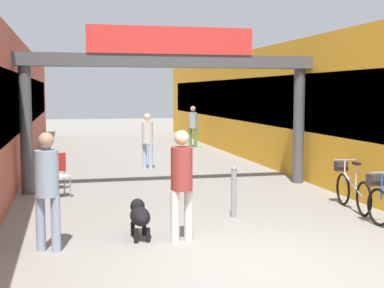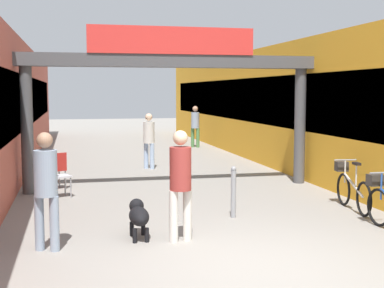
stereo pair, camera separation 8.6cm
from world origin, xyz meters
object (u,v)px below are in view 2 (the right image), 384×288
at_px(dog_on_leash, 138,215).
at_px(bicycle_silver_second, 351,188).
at_px(pedestrian_elderly_walking, 195,124).
at_px(cafe_chair_aluminium_nearer, 57,173).
at_px(cafe_chair_red_farther, 57,167).
at_px(pedestrian_with_dog, 180,178).
at_px(pedestrian_carrying_crate, 149,137).
at_px(bollard_post_metal, 233,191).
at_px(pedestrian_companion, 46,183).

distance_m(dog_on_leash, bicycle_silver_second, 4.54).
bearing_deg(pedestrian_elderly_walking, cafe_chair_aluminium_nearer, -118.88).
xyz_separation_m(bicycle_silver_second, cafe_chair_red_farther, (-5.78, 3.57, 0.10)).
xyz_separation_m(pedestrian_with_dog, pedestrian_carrying_crate, (0.64, 8.00, -0.04)).
xyz_separation_m(pedestrian_with_dog, bollard_post_metal, (1.28, 1.35, -0.52)).
xyz_separation_m(bicycle_silver_second, cafe_chair_aluminium_nearer, (-5.75, 2.54, 0.10)).
distance_m(pedestrian_elderly_walking, dog_on_leash, 14.11).
height_order(pedestrian_with_dog, bicycle_silver_second, pedestrian_with_dog).
bearing_deg(bollard_post_metal, bicycle_silver_second, 3.00).
xyz_separation_m(cafe_chair_aluminium_nearer, cafe_chair_red_farther, (-0.03, 1.03, 0.00)).
distance_m(pedestrian_companion, bollard_post_metal, 3.63).
bearing_deg(pedestrian_elderly_walking, cafe_chair_red_farther, -121.76).
distance_m(dog_on_leash, cafe_chair_red_farther, 4.92).
height_order(bicycle_silver_second, cafe_chair_aluminium_nearer, bicycle_silver_second).
distance_m(bollard_post_metal, cafe_chair_aluminium_nearer, 4.22).
distance_m(pedestrian_with_dog, pedestrian_elderly_walking, 14.26).
bearing_deg(bollard_post_metal, cafe_chair_aluminium_nearer, 140.76).
xyz_separation_m(pedestrian_elderly_walking, bicycle_silver_second, (0.34, -12.35, -0.56)).
distance_m(pedestrian_carrying_crate, bicycle_silver_second, 7.24).
xyz_separation_m(dog_on_leash, cafe_chair_aluminium_nearer, (-1.36, 3.68, 0.17)).
xyz_separation_m(pedestrian_elderly_walking, bollard_post_metal, (-2.15, -12.48, -0.51)).
bearing_deg(pedestrian_carrying_crate, bollard_post_metal, -84.47).
bearing_deg(pedestrian_with_dog, cafe_chair_red_farther, 111.71).
bearing_deg(bicycle_silver_second, pedestrian_elderly_walking, 91.57).
bearing_deg(cafe_chair_aluminium_nearer, cafe_chair_red_farther, 91.41).
xyz_separation_m(pedestrian_carrying_crate, pedestrian_elderly_walking, (2.79, 5.84, 0.03)).
relative_size(dog_on_leash, cafe_chair_aluminium_nearer, 0.90).
relative_size(pedestrian_with_dog, bicycle_silver_second, 1.04).
xyz_separation_m(bollard_post_metal, cafe_chair_aluminium_nearer, (-3.27, 2.67, 0.05)).
relative_size(pedestrian_elderly_walking, dog_on_leash, 2.18).
bearing_deg(pedestrian_companion, pedestrian_carrying_crate, 71.72).
relative_size(pedestrian_companion, bollard_post_metal, 1.82).
bearing_deg(bollard_post_metal, pedestrian_elderly_walking, 80.23).
bearing_deg(dog_on_leash, pedestrian_elderly_walking, 73.30).
bearing_deg(cafe_chair_red_farther, bollard_post_metal, -48.32).
bearing_deg(pedestrian_elderly_walking, pedestrian_companion, -111.42).
relative_size(pedestrian_companion, pedestrian_carrying_crate, 1.04).
xyz_separation_m(pedestrian_companion, cafe_chair_aluminium_nearer, (0.04, 4.08, -0.47)).
xyz_separation_m(pedestrian_companion, pedestrian_elderly_walking, (5.45, 13.90, -0.01)).
xyz_separation_m(pedestrian_with_dog, cafe_chair_red_farther, (-2.01, 5.05, -0.47)).
distance_m(pedestrian_elderly_walking, cafe_chair_aluminium_nearer, 11.22).
distance_m(pedestrian_carrying_crate, dog_on_leash, 7.79).
height_order(pedestrian_companion, cafe_chair_red_farther, pedestrian_companion).
relative_size(bollard_post_metal, cafe_chair_red_farther, 1.09).
bearing_deg(bollard_post_metal, pedestrian_carrying_crate, 95.53).
height_order(pedestrian_companion, bollard_post_metal, pedestrian_companion).
relative_size(pedestrian_with_dog, cafe_chair_aluminium_nearer, 1.97).
height_order(pedestrian_carrying_crate, pedestrian_elderly_walking, pedestrian_elderly_walking).
distance_m(pedestrian_carrying_crate, pedestrian_elderly_walking, 6.48).
relative_size(pedestrian_carrying_crate, dog_on_leash, 2.12).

